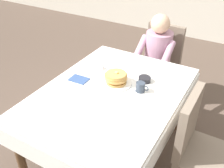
# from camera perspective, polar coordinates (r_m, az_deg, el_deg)

# --- Properties ---
(ground_plane) EXTENTS (14.00, 14.00, 0.00)m
(ground_plane) POSITION_cam_1_polar(r_m,az_deg,el_deg) (2.68, -0.21, -14.83)
(ground_plane) COLOR brown
(dining_table_main) EXTENTS (1.12, 1.52, 0.74)m
(dining_table_main) POSITION_cam_1_polar(r_m,az_deg,el_deg) (2.24, -0.25, -3.54)
(dining_table_main) COLOR white
(dining_table_main) RESTS_ON ground
(chair_diner) EXTENTS (0.44, 0.45, 0.93)m
(chair_diner) POSITION_cam_1_polar(r_m,az_deg,el_deg) (3.21, 10.63, 5.45)
(chair_diner) COLOR #7A6B5B
(chair_diner) RESTS_ON ground
(diner_person) EXTENTS (0.40, 0.43, 1.12)m
(diner_person) POSITION_cam_1_polar(r_m,az_deg,el_deg) (3.02, 9.83, 6.63)
(diner_person) COLOR #B2849E
(diner_person) RESTS_ON ground
(chair_right_side) EXTENTS (0.45, 0.44, 0.93)m
(chair_right_side) POSITION_cam_1_polar(r_m,az_deg,el_deg) (2.13, 18.40, -12.20)
(chair_right_side) COLOR #7A6B5B
(chair_right_side) RESTS_ON ground
(plate_breakfast) EXTENTS (0.28, 0.28, 0.02)m
(plate_breakfast) POSITION_cam_1_polar(r_m,az_deg,el_deg) (2.28, 0.89, 0.24)
(plate_breakfast) COLOR white
(plate_breakfast) RESTS_ON dining_table_main
(breakfast_stack) EXTENTS (0.20, 0.21, 0.10)m
(breakfast_stack) POSITION_cam_1_polar(r_m,az_deg,el_deg) (2.25, 0.89, 1.41)
(breakfast_stack) COLOR tan
(breakfast_stack) RESTS_ON plate_breakfast
(cup_coffee) EXTENTS (0.11, 0.08, 0.08)m
(cup_coffee) POSITION_cam_1_polar(r_m,az_deg,el_deg) (2.18, 6.32, -0.70)
(cup_coffee) COLOR #333D4C
(cup_coffee) RESTS_ON dining_table_main
(bowl_butter) EXTENTS (0.11, 0.11, 0.04)m
(bowl_butter) POSITION_cam_1_polar(r_m,az_deg,el_deg) (2.32, 7.17, 1.04)
(bowl_butter) COLOR black
(bowl_butter) RESTS_ON dining_table_main
(syrup_pitcher) EXTENTS (0.08, 0.08, 0.07)m
(syrup_pitcher) POSITION_cam_1_polar(r_m,az_deg,el_deg) (2.49, -2.21, 4.00)
(syrup_pitcher) COLOR silver
(syrup_pitcher) RESTS_ON dining_table_main
(fork_left_of_plate) EXTENTS (0.02, 0.18, 0.00)m
(fork_left_of_plate) POSITION_cam_1_polar(r_m,az_deg,el_deg) (2.36, -3.38, 1.15)
(fork_left_of_plate) COLOR silver
(fork_left_of_plate) RESTS_ON dining_table_main
(knife_right_of_plate) EXTENTS (0.03, 0.20, 0.00)m
(knife_right_of_plate) POSITION_cam_1_polar(r_m,az_deg,el_deg) (2.20, 4.95, -1.46)
(knife_right_of_plate) COLOR silver
(knife_right_of_plate) RESTS_ON dining_table_main
(spoon_near_edge) EXTENTS (0.15, 0.04, 0.00)m
(spoon_near_edge) POSITION_cam_1_polar(r_m,az_deg,el_deg) (2.08, -3.29, -3.58)
(spoon_near_edge) COLOR silver
(spoon_near_edge) RESTS_ON dining_table_main
(napkin_folded) EXTENTS (0.17, 0.13, 0.01)m
(napkin_folded) POSITION_cam_1_polar(r_m,az_deg,el_deg) (2.36, -7.28, 1.04)
(napkin_folded) COLOR #334C7F
(napkin_folded) RESTS_ON dining_table_main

